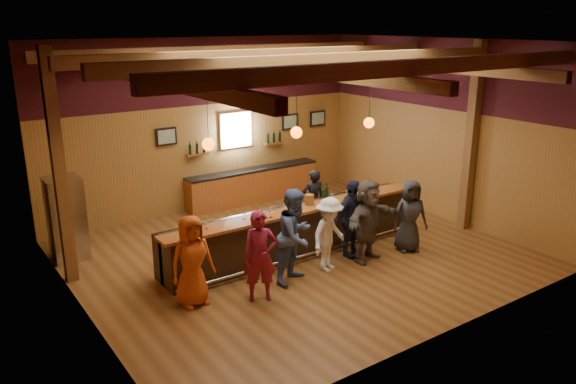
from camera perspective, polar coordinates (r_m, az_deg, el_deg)
name	(u,v)px	position (r m, az deg, el deg)	size (l,w,h in m)	color
room	(295,107)	(11.49, 0.70, 8.62)	(9.04, 9.00, 4.52)	brown
bar_counter	(293,230)	(12.26, 0.47, -3.86)	(6.30, 1.07, 1.11)	black
back_bar_cabinet	(254,185)	(15.72, -3.51, 0.69)	(4.00, 0.52, 0.95)	brown
window	(236,130)	(15.35, -5.34, 6.29)	(0.95, 0.09, 0.95)	silver
framed_pictures	(263,125)	(15.77, -2.57, 6.82)	(5.35, 0.05, 0.45)	black
wine_shelves	(237,146)	(15.38, -5.18, 4.68)	(3.00, 0.18, 0.30)	brown
pendant_lights	(296,132)	(11.53, 0.85, 6.10)	(4.24, 0.24, 1.37)	black
stainless_fridge	(66,219)	(12.71, -21.63, -2.53)	(0.70, 0.70, 1.80)	silver
customer_orange	(192,261)	(10.11, -9.74, -6.90)	(0.82, 0.53, 1.67)	#BB4511
customer_redvest	(260,256)	(10.14, -2.85, -6.54)	(0.62, 0.40, 1.69)	maroon
customer_denim	(296,236)	(10.81, 0.78, -4.46)	(0.91, 0.71, 1.87)	#4C6298
customer_white	(329,234)	(11.35, 4.19, -4.31)	(1.00, 0.57, 1.54)	white
customer_navy	(351,219)	(12.03, 6.44, -2.70)	(1.00, 0.42, 1.70)	#191C32
customer_brown	(368,221)	(11.86, 8.12, -2.90)	(1.65, 0.52, 1.77)	#544B43
customer_dark	(410,216)	(12.56, 12.26, -2.37)	(0.78, 0.51, 1.61)	#2A2B2D
bartender	(313,200)	(13.48, 2.59, -0.86)	(0.55, 0.36, 1.51)	black
ice_bucket	(309,199)	(12.03, 2.18, -0.76)	(0.20, 0.20, 0.22)	brown
bottle_a	(323,195)	(12.29, 3.58, -0.34)	(0.07, 0.07, 0.31)	black
bottle_b	(327,193)	(12.34, 3.94, -0.15)	(0.08, 0.08, 0.37)	black
glass_a	(192,226)	(10.57, -9.74, -3.45)	(0.08, 0.08, 0.19)	silver
glass_b	(206,223)	(10.73, -8.28, -3.09)	(0.08, 0.08, 0.18)	silver
glass_c	(244,213)	(11.15, -4.48, -2.16)	(0.08, 0.08, 0.18)	silver
glass_d	(271,211)	(11.21, -1.75, -1.96)	(0.08, 0.08, 0.19)	silver
glass_e	(285,207)	(11.49, -0.32, -1.50)	(0.08, 0.08, 0.19)	silver
glass_f	(332,195)	(12.28, 4.50, -0.35)	(0.08, 0.08, 0.18)	silver
glass_g	(348,192)	(12.52, 6.07, 0.03)	(0.09, 0.09, 0.20)	silver
glass_h	(367,189)	(12.85, 8.00, 0.34)	(0.08, 0.08, 0.18)	silver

